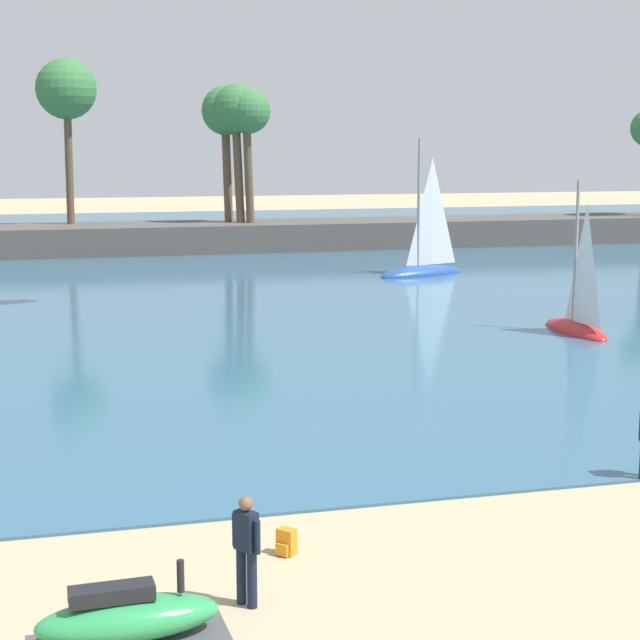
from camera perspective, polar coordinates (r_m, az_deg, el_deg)
The scene contains 7 objects.
sea at distance 62.05m, azimuth -12.55°, elevation 3.22°, with size 220.00×88.18×0.06m, color #33607F.
palm_headland at distance 65.84m, azimuth -14.58°, elevation 5.84°, with size 114.00×6.12×12.30m.
watercraft_on_trailer at distance 14.28m, azimuth -10.60°, elevation -16.05°, with size 2.64×1.23×1.28m.
person_rigging_by_gear at distance 15.41m, azimuth -4.09°, elevation -12.40°, with size 0.35×0.47×1.67m.
backpack_near_kite at distance 17.41m, azimuth -1.88°, elevation -12.16°, with size 0.37×0.37×0.44m.
sailboat_near_shore at distance 53.83m, azimuth 5.73°, elevation 3.21°, with size 5.40×3.13×7.51m.
sailboat_mid_bay at distance 38.05m, azimuth 14.00°, elevation 0.11°, with size 1.21×4.01×5.80m.
Camera 1 is at (-2.48, -8.27, 6.65)m, focal length 58.02 mm.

